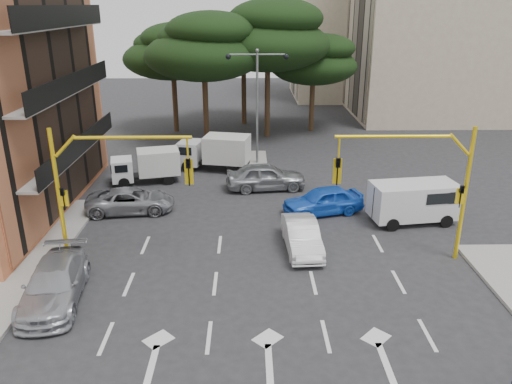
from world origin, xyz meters
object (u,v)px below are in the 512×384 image
street_lamp_center (257,87)px  car_silver_wagon (54,284)px  car_blue_compact (323,200)px  car_silver_cross_b (266,176)px  signal_mast_left (100,178)px  van_white (413,202)px  box_truck_b (214,153)px  car_silver_cross_a (131,200)px  car_white_hatch (302,236)px  box_truck_a (146,167)px  signal_mast_right (425,176)px

street_lamp_center → car_silver_wagon: street_lamp_center is taller
car_blue_compact → car_silver_cross_b: 4.83m
signal_mast_left → van_white: 15.45m
street_lamp_center → box_truck_b: bearing=-159.9°
car_silver_wagon → car_blue_compact: bearing=29.1°
car_silver_cross_a → car_white_hatch: bearing=-123.9°
car_blue_compact → box_truck_b: bearing=-156.3°
box_truck_a → car_blue_compact: bearing=-130.2°
car_silver_cross_b → box_truck_b: size_ratio=0.99×
signal_mast_left → car_silver_cross_a: signal_mast_left is taller
van_white → box_truck_b: (-10.77, 8.93, 0.12)m
van_white → car_blue_compact: bearing=-113.0°
car_silver_wagon → street_lamp_center: bearing=58.0°
signal_mast_right → car_silver_wagon: (-14.80, -3.12, -3.16)m
signal_mast_left → car_silver_wagon: size_ratio=1.20×
signal_mast_right → car_silver_cross_a: bearing=158.0°
car_silver_cross_a → box_truck_b: 8.43m
car_white_hatch → car_blue_compact: 4.52m
signal_mast_left → box_truck_b: 13.78m
signal_mast_left → box_truck_a: signal_mast_left is taller
street_lamp_center → box_truck_b: (-2.92, -1.07, -4.23)m
street_lamp_center → car_silver_cross_b: (0.44, -4.98, -4.61)m
signal_mast_right → street_lamp_center: size_ratio=0.77×
signal_mast_right → box_truck_a: 17.54m
van_white → box_truck_b: box_truck_b is taller
box_truck_a → signal_mast_left: bearing=167.5°
signal_mast_left → box_truck_b: size_ratio=1.23×
car_blue_compact → van_white: size_ratio=1.01×
signal_mast_right → car_silver_cross_b: size_ratio=1.25×
car_silver_cross_b → car_silver_cross_a: bearing=108.8°
car_silver_wagon → van_white: size_ratio=1.16×
car_blue_compact → car_silver_wagon: bearing=-69.4°
car_silver_cross_a → van_white: van_white is taller
box_truck_a → box_truck_b: box_truck_b is taller
signal_mast_left → signal_mast_right: bearing=0.0°
box_truck_a → car_white_hatch: bearing=-150.6°
car_silver_wagon → car_silver_cross_a: 8.77m
street_lamp_center → signal_mast_right: bearing=-64.1°
car_silver_wagon → van_white: van_white is taller
street_lamp_center → van_white: bearing=-51.9°
signal_mast_right → box_truck_b: bearing=126.9°
signal_mast_left → car_silver_cross_a: (-0.22, 5.60, -3.23)m
street_lamp_center → box_truck_b: size_ratio=1.60×
van_white → box_truck_a: (-14.90, 6.37, -0.03)m
signal_mast_left → box_truck_a: size_ratio=1.41×
signal_mast_right → box_truck_a: bearing=143.2°
box_truck_a → van_white: bearing=-127.0°
car_silver_cross_a → signal_mast_left: bearing=176.1°
car_blue_compact → box_truck_b: 9.99m
van_white → box_truck_a: size_ratio=1.02×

